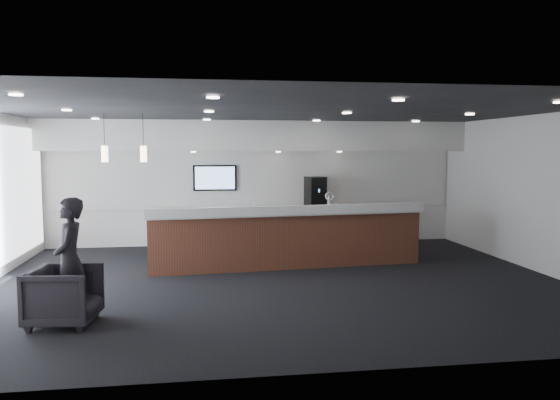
{
  "coord_description": "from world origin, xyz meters",
  "views": [
    {
      "loc": [
        -1.38,
        -9.38,
        2.32
      ],
      "look_at": [
        0.21,
        1.3,
        1.33
      ],
      "focal_mm": 35.0,
      "sensor_mm": 36.0,
      "label": 1
    }
  ],
  "objects": [
    {
      "name": "soffit_bulkhead",
      "position": [
        0.0,
        3.55,
        2.65
      ],
      "size": [
        10.0,
        0.9,
        0.7
      ],
      "primitive_type": "cube",
      "color": "silver",
      "rests_on": "back_wall"
    },
    {
      "name": "right_wall",
      "position": [
        5.0,
        0.0,
        1.5
      ],
      "size": [
        0.02,
        8.0,
        3.0
      ],
      "primitive_type": "cube",
      "color": "silver",
      "rests_on": "ground"
    },
    {
      "name": "pendant_right",
      "position": [
        -3.1,
        0.8,
        2.25
      ],
      "size": [
        0.12,
        0.12,
        0.3
      ],
      "primitive_type": "cylinder",
      "color": "#F8E8C1",
      "rests_on": "ceiling"
    },
    {
      "name": "cup_2",
      "position": [
        1.62,
        3.52,
        0.99
      ],
      "size": [
        0.11,
        0.11,
        0.08
      ],
      "primitive_type": "imported",
      "rotation": [
        0.0,
        0.0,
        1.29
      ],
      "color": "white",
      "rests_on": "back_credenza"
    },
    {
      "name": "cup_3",
      "position": [
        1.48,
        3.52,
        0.99
      ],
      "size": [
        0.12,
        0.12,
        0.08
      ],
      "primitive_type": "imported",
      "rotation": [
        0.0,
        0.0,
        1.94
      ],
      "color": "white",
      "rests_on": "back_credenza"
    },
    {
      "name": "pendant_left",
      "position": [
        -2.4,
        0.8,
        2.25
      ],
      "size": [
        0.12,
        0.12,
        0.3
      ],
      "primitive_type": "cylinder",
      "color": "#F8E8C1",
      "rests_on": "ceiling"
    },
    {
      "name": "back_credenza",
      "position": [
        -0.0,
        3.64,
        0.48
      ],
      "size": [
        5.06,
        0.66,
        0.95
      ],
      "color": "gray",
      "rests_on": "ground"
    },
    {
      "name": "coffee_machine",
      "position": [
        1.43,
        3.63,
        1.31
      ],
      "size": [
        0.5,
        0.58,
        0.72
      ],
      "rotation": [
        0.0,
        0.0,
        0.21
      ],
      "color": "black",
      "rests_on": "back_credenza"
    },
    {
      "name": "back_wall",
      "position": [
        0.0,
        4.0,
        1.5
      ],
      "size": [
        10.0,
        0.02,
        3.0
      ],
      "primitive_type": "cube",
      "color": "silver",
      "rests_on": "ground"
    },
    {
      "name": "info_sign_left",
      "position": [
        -0.15,
        3.51,
        1.05
      ],
      "size": [
        0.14,
        0.05,
        0.2
      ],
      "primitive_type": "cube",
      "rotation": [
        0.0,
        0.0,
        -0.23
      ],
      "color": "silver",
      "rests_on": "back_credenza"
    },
    {
      "name": "armchair",
      "position": [
        -3.17,
        -1.94,
        0.39
      ],
      "size": [
        0.95,
        0.93,
        0.78
      ],
      "primitive_type": "imported",
      "rotation": [
        0.0,
        0.0,
        1.45
      ],
      "color": "black",
      "rests_on": "ground"
    },
    {
      "name": "alcove_panel",
      "position": [
        0.0,
        3.97,
        1.6
      ],
      "size": [
        9.8,
        0.06,
        1.4
      ],
      "primitive_type": "cube",
      "color": "silver",
      "rests_on": "back_wall"
    },
    {
      "name": "cup_0",
      "position": [
        1.9,
        3.52,
        0.99
      ],
      "size": [
        0.09,
        0.09,
        0.08
      ],
      "primitive_type": "imported",
      "color": "white",
      "rests_on": "back_credenza"
    },
    {
      "name": "ground",
      "position": [
        0.0,
        0.0,
        0.0
      ],
      "size": [
        10.0,
        10.0,
        0.0
      ],
      "primitive_type": "plane",
      "color": "black",
      "rests_on": "ground"
    },
    {
      "name": "wall_tv",
      "position": [
        -1.0,
        3.91,
        1.65
      ],
      "size": [
        1.05,
        0.08,
        0.62
      ],
      "color": "black",
      "rests_on": "back_wall"
    },
    {
      "name": "ceiling_can_lights",
      "position": [
        0.0,
        0.0,
        2.97
      ],
      "size": [
        7.0,
        5.0,
        0.02
      ],
      "primitive_type": null,
      "color": "white",
      "rests_on": "ceiling"
    },
    {
      "name": "cup_1",
      "position": [
        1.76,
        3.52,
        0.99
      ],
      "size": [
        0.13,
        0.13,
        0.08
      ],
      "primitive_type": "imported",
      "rotation": [
        0.0,
        0.0,
        0.65
      ],
      "color": "white",
      "rests_on": "back_credenza"
    },
    {
      "name": "lounge_guest",
      "position": [
        -3.13,
        -1.76,
        0.84
      ],
      "size": [
        0.46,
        0.65,
        1.69
      ],
      "primitive_type": "imported",
      "rotation": [
        0.0,
        0.0,
        -1.47
      ],
      "color": "black",
      "rests_on": "ground"
    },
    {
      "name": "ceiling",
      "position": [
        0.0,
        0.0,
        3.0
      ],
      "size": [
        10.0,
        8.0,
        0.02
      ],
      "primitive_type": "cube",
      "color": "black",
      "rests_on": "back_wall"
    },
    {
      "name": "info_sign_right",
      "position": [
        1.54,
        3.51,
        1.08
      ],
      "size": [
        0.2,
        0.03,
        0.27
      ],
      "primitive_type": "cube",
      "rotation": [
        0.0,
        0.0,
        0.07
      ],
      "color": "silver",
      "rests_on": "back_credenza"
    },
    {
      "name": "service_counter",
      "position": [
        0.33,
        1.28,
        0.57
      ],
      "size": [
        5.56,
        1.37,
        1.49
      ],
      "rotation": [
        0.0,
        0.0,
        0.09
      ],
      "color": "#56291C",
      "rests_on": "ground"
    }
  ]
}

